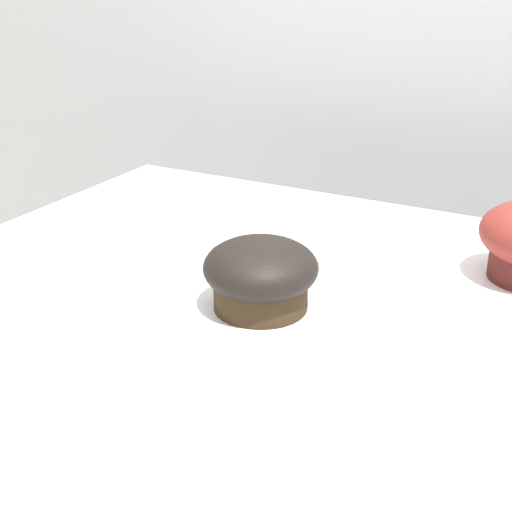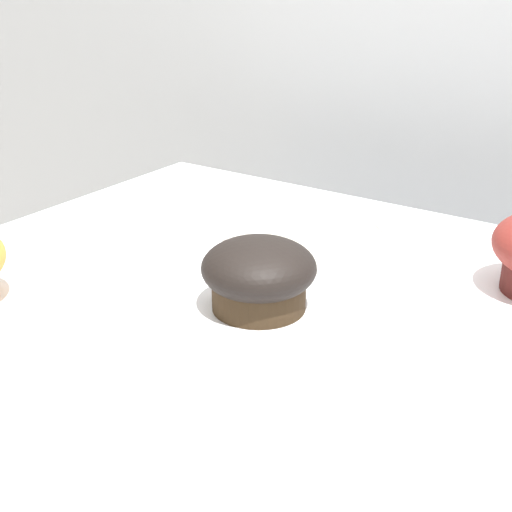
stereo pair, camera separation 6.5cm
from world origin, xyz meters
TOP-DOWN VIEW (x-y plane):
  - muffin_front_center at (-0.13, -0.02)m, footprint 0.10×0.10m
  - serving_plate at (-0.17, 0.15)m, footprint 0.19×0.19m

SIDE VIEW (x-z plane):
  - serving_plate at x=-0.17m, z-range 0.92..0.93m
  - muffin_front_center at x=-0.13m, z-range 0.92..0.99m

